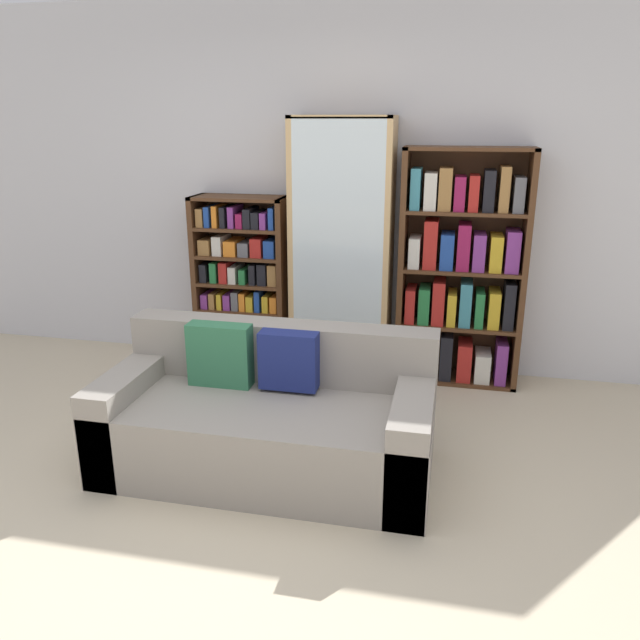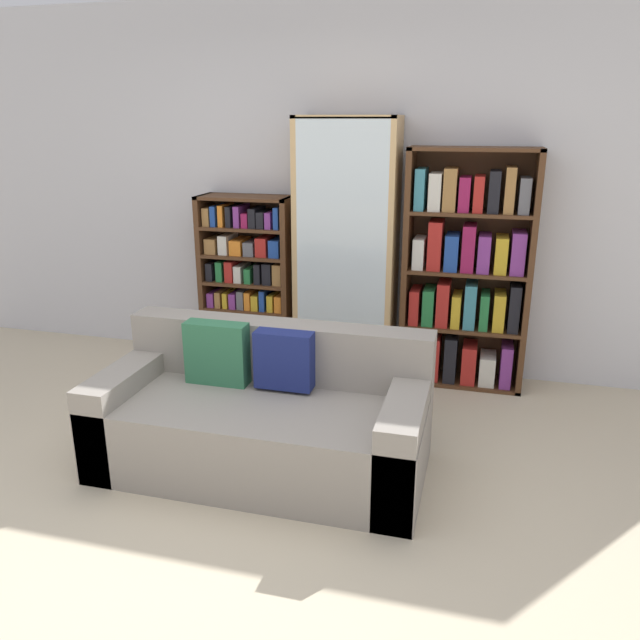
{
  "view_description": "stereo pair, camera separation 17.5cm",
  "coord_description": "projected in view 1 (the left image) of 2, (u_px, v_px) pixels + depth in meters",
  "views": [
    {
      "loc": [
        0.93,
        -2.32,
        1.87
      ],
      "look_at": [
        0.13,
        1.35,
        0.65
      ],
      "focal_mm": 35.0,
      "sensor_mm": 36.0,
      "label": 1
    },
    {
      "loc": [
        1.1,
        -2.28,
        1.87
      ],
      "look_at": [
        0.13,
        1.35,
        0.65
      ],
      "focal_mm": 35.0,
      "sensor_mm": 36.0,
      "label": 2
    }
  ],
  "objects": [
    {
      "name": "display_cabinet",
      "position": [
        342.0,
        251.0,
        4.56
      ],
      "size": [
        0.73,
        0.36,
        1.89
      ],
      "color": "tan",
      "rests_on": "ground"
    },
    {
      "name": "couch",
      "position": [
        268.0,
        420.0,
        3.44
      ],
      "size": [
        1.78,
        0.84,
        0.78
      ],
      "color": "gray",
      "rests_on": "ground"
    },
    {
      "name": "wall_back",
      "position": [
        331.0,
        191.0,
        4.67
      ],
      "size": [
        6.49,
        0.06,
        2.7
      ],
      "color": "silver",
      "rests_on": "ground"
    },
    {
      "name": "wine_bottle",
      "position": [
        405.0,
        390.0,
        4.14
      ],
      "size": [
        0.09,
        0.09,
        0.37
      ],
      "color": "#143819",
      "rests_on": "ground"
    },
    {
      "name": "bookshelf_left",
      "position": [
        243.0,
        284.0,
        4.83
      ],
      "size": [
        0.72,
        0.32,
        1.32
      ],
      "color": "#4C2D19",
      "rests_on": "ground"
    },
    {
      "name": "bookshelf_right",
      "position": [
        460.0,
        275.0,
        4.45
      ],
      "size": [
        0.88,
        0.32,
        1.69
      ],
      "color": "#4C2D19",
      "rests_on": "ground"
    },
    {
      "name": "ground_plane",
      "position": [
        231.0,
        536.0,
        2.92
      ],
      "size": [
        16.0,
        16.0,
        0.0
      ],
      "primitive_type": "plane",
      "color": "beige"
    }
  ]
}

